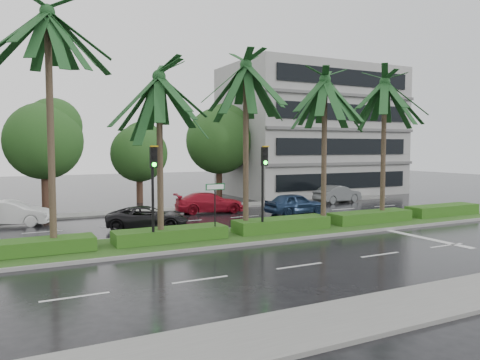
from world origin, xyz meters
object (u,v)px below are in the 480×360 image
street_sign (215,197)px  car_red (210,203)px  car_blue (295,204)px  signal_median_left (153,181)px  car_darkgrey (148,217)px  car_grey (338,194)px  car_white (11,213)px

street_sign → car_red: 10.06m
car_blue → signal_median_left: bearing=114.8°
car_blue → car_darkgrey: bearing=91.8°
signal_median_left → car_red: bearing=54.5°
car_red → car_grey: size_ratio=1.12×
signal_median_left → car_grey: signal_median_left is taller
street_sign → car_red: street_sign is taller
car_red → car_blue: 5.75m
car_darkgrey → car_grey: 17.64m
street_sign → car_red: bearing=68.1°
signal_median_left → car_white: size_ratio=1.01×
signal_median_left → street_sign: 3.13m
signal_median_left → car_grey: 20.90m
street_sign → car_blue: bearing=35.2°
car_darkgrey → car_grey: car_grey is taller
signal_median_left → car_darkgrey: signal_median_left is taller
car_blue → car_grey: size_ratio=0.99×
signal_median_left → car_white: (-5.39, 9.66, -2.29)m
car_red → car_white: bearing=97.8°
car_darkgrey → car_grey: (16.96, 4.86, 0.08)m
car_darkgrey → car_red: (5.50, 4.22, 0.07)m
signal_median_left → car_darkgrey: size_ratio=0.99×
car_white → car_red: size_ratio=0.91×
car_red → car_blue: car_blue is taller
signal_median_left → car_blue: (11.43, 6.12, -2.29)m
car_white → car_darkgrey: car_white is taller
car_darkgrey → car_red: size_ratio=0.94×
car_darkgrey → car_blue: size_ratio=1.06×
street_sign → car_white: (-8.39, 9.48, -1.41)m
car_white → car_red: (12.11, -0.24, -0.03)m
car_red → car_blue: bearing=-116.1°
signal_median_left → car_grey: (18.18, 10.06, -2.31)m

